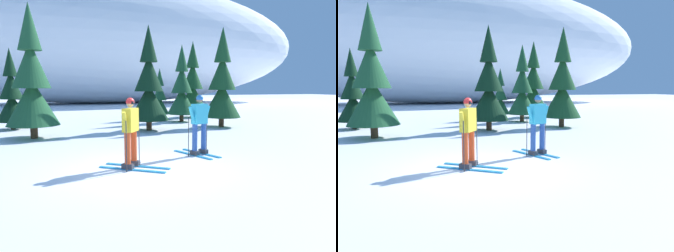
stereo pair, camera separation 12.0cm
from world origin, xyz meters
TOP-DOWN VIEW (x-y plane):
  - ground_plane at (0.00, 0.00)m, footprint 120.00×120.00m
  - skier_yellow_jacket at (-0.18, 0.12)m, footprint 1.66×1.40m
  - skier_cyan_jacket at (2.01, 0.99)m, footprint 0.97×1.62m
  - pine_tree_far_left at (-3.96, 8.80)m, footprint 1.45×1.45m
  - pine_tree_left at (-2.82, 5.73)m, footprint 1.97×1.97m
  - pine_tree_center_left at (1.98, 6.56)m, footprint 1.82×1.82m
  - pine_tree_center at (3.89, 11.20)m, footprint 1.19×1.19m
  - pine_tree_center_right at (4.67, 9.48)m, footprint 1.67×1.67m
  - pine_tree_right at (5.72, 6.66)m, footprint 1.87×1.87m
  - pine_tree_far_right at (6.24, 11.67)m, footprint 1.87×1.87m
  - snow_ridge_background at (3.08, 31.20)m, footprint 50.75×16.41m

SIDE VIEW (x-z plane):
  - ground_plane at x=0.00m, z-range 0.00..0.00m
  - skier_yellow_jacket at x=-0.18m, z-range 0.05..1.78m
  - skier_cyan_jacket at x=2.01m, z-range 0.06..1.81m
  - pine_tree_center at x=3.89m, z-range -0.25..2.84m
  - pine_tree_far_left at x=-3.96m, z-range -0.31..3.44m
  - pine_tree_center_right at x=4.67m, z-range -0.35..3.96m
  - pine_tree_center_left at x=1.98m, z-range -0.38..4.33m
  - pine_tree_right at x=5.72m, z-range -0.40..4.45m
  - pine_tree_far_right at x=6.24m, z-range -0.40..4.46m
  - pine_tree_left at x=-2.82m, z-range -0.42..4.69m
  - snow_ridge_background at x=3.08m, z-range 0.00..14.34m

